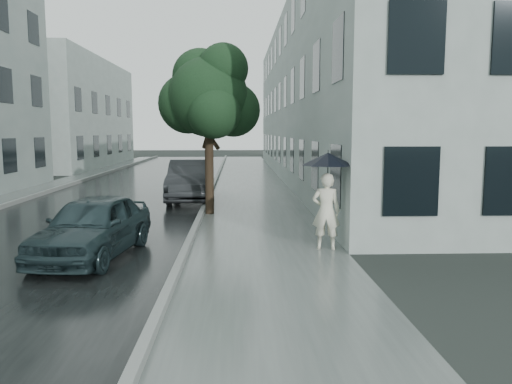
{
  "coord_description": "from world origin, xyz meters",
  "views": [
    {
      "loc": [
        -0.43,
        -9.03,
        2.69
      ],
      "look_at": [
        -0.01,
        2.17,
        1.3
      ],
      "focal_mm": 35.0,
      "sensor_mm": 36.0,
      "label": 1
    }
  ],
  "objects_px": {
    "pedestrian": "(326,211)",
    "lamp_post": "(206,128)",
    "street_tree": "(209,96)",
    "car_near": "(93,226)",
    "car_far": "(191,180)"
  },
  "relations": [
    {
      "from": "pedestrian",
      "to": "lamp_post",
      "type": "relative_size",
      "value": 0.36
    },
    {
      "from": "street_tree",
      "to": "lamp_post",
      "type": "distance_m",
      "value": 2.88
    },
    {
      "from": "pedestrian",
      "to": "car_near",
      "type": "bearing_deg",
      "value": 16.69
    },
    {
      "from": "lamp_post",
      "to": "car_near",
      "type": "xyz_separation_m",
      "value": [
        -1.9,
        -8.29,
        -2.11
      ]
    },
    {
      "from": "car_near",
      "to": "pedestrian",
      "type": "bearing_deg",
      "value": 13.43
    },
    {
      "from": "car_far",
      "to": "car_near",
      "type": "bearing_deg",
      "value": -100.08
    },
    {
      "from": "car_near",
      "to": "car_far",
      "type": "bearing_deg",
      "value": 89.27
    },
    {
      "from": "street_tree",
      "to": "lamp_post",
      "type": "bearing_deg",
      "value": 95.84
    },
    {
      "from": "pedestrian",
      "to": "street_tree",
      "type": "distance_m",
      "value": 6.54
    },
    {
      "from": "car_far",
      "to": "lamp_post",
      "type": "bearing_deg",
      "value": -35.34
    },
    {
      "from": "street_tree",
      "to": "car_near",
      "type": "relative_size",
      "value": 1.38
    },
    {
      "from": "car_far",
      "to": "pedestrian",
      "type": "bearing_deg",
      "value": -66.87
    },
    {
      "from": "car_far",
      "to": "street_tree",
      "type": "bearing_deg",
      "value": -75.8
    },
    {
      "from": "lamp_post",
      "to": "car_near",
      "type": "relative_size",
      "value": 1.24
    },
    {
      "from": "pedestrian",
      "to": "car_far",
      "type": "height_order",
      "value": "pedestrian"
    }
  ]
}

